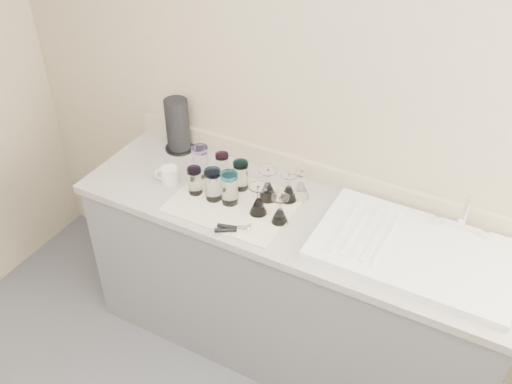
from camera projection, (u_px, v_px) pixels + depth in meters
The scene contains 18 objects.
room_envelope at pixel (86, 283), 1.33m from camera, with size 3.54×3.50×2.52m.
counter_unit at pixel (290, 284), 2.84m from camera, with size 2.06×0.62×0.90m.
sink_unit at pixel (415, 250), 2.35m from camera, with size 0.82×0.50×0.22m.
dish_towel at pixel (234, 203), 2.63m from camera, with size 0.55×0.42×0.01m, color white.
tumbler_teal at pixel (200, 161), 2.75m from camera, with size 0.08×0.08×0.16m.
tumbler_cyan at pixel (222, 166), 2.75m from camera, with size 0.07×0.07×0.13m.
tumbler_purple at pixel (241, 175), 2.67m from camera, with size 0.07×0.07×0.15m.
tumbler_magenta at pixel (195, 181), 2.65m from camera, with size 0.07×0.07×0.14m.
tumbler_blue at pixel (213, 185), 2.60m from camera, with size 0.08×0.08×0.16m.
tumbler_lavender at pixel (229, 188), 2.58m from camera, with size 0.08×0.08×0.16m.
goblet_back_left at pixel (268, 188), 2.62m from camera, with size 0.09×0.09×0.16m.
goblet_back_right at pixel (289, 191), 2.62m from camera, with size 0.08×0.08×0.15m.
goblet_front_left at pixel (258, 204), 2.54m from camera, with size 0.08×0.08×0.15m.
goblet_front_right at pixel (280, 213), 2.49m from camera, with size 0.08×0.08×0.14m.
goblet_extra at pixel (301, 188), 2.63m from camera, with size 0.08×0.08×0.15m.
can_opener at pixel (233, 229), 2.46m from camera, with size 0.15×0.10×0.02m.
white_mug at pixel (169, 175), 2.74m from camera, with size 0.12×0.11×0.08m.
paper_towel_roll at pixel (178, 126), 2.92m from camera, with size 0.15×0.15×0.29m.
Camera 1 is at (0.79, -0.63, 2.53)m, focal length 40.00 mm.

